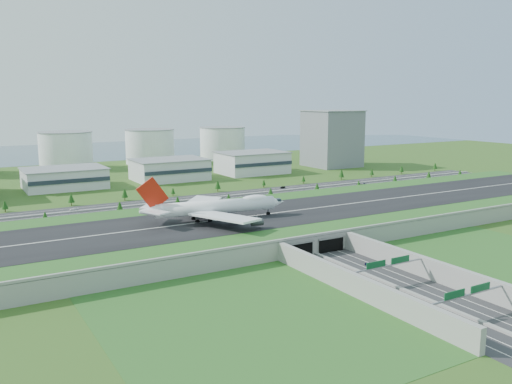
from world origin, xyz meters
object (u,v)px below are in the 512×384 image
car_6 (363,183)px  car_7 (74,209)px  car_5 (283,187)px  car_1 (414,309)px  boeing_747 (215,207)px  office_tower (332,139)px  car_0 (348,276)px  car_2 (370,264)px

car_6 → car_7: 221.55m
car_7 → car_5: bearing=100.1°
car_5 → car_1: bearing=-40.9°
car_1 → car_6: (160.33, 208.01, 0.06)m
boeing_747 → car_1: (12.46, -120.75, -13.89)m
car_7 → car_6: bearing=95.6°
office_tower → car_0: (-208.43, -277.39, -26.68)m
car_6 → car_7: car_6 is taller
office_tower → car_0: bearing=-126.9°
car_0 → car_5: size_ratio=0.91×
boeing_747 → car_2: size_ratio=14.59×
car_0 → car_5: car_5 is taller
office_tower → car_7: (-271.99, -94.39, -26.65)m
car_1 → car_6: car_6 is taller
car_0 → car_7: 193.72m
office_tower → car_0: office_tower is taller
office_tower → car_6: 120.13m
boeing_747 → car_6: boeing_747 is taller
boeing_747 → car_0: (15.08, -84.53, -13.87)m
office_tower → boeing_747: size_ratio=0.72×
car_0 → car_7: size_ratio=0.82×
boeing_747 → car_6: size_ratio=14.19×
car_2 → car_7: (-81.20, 175.82, -0.00)m
car_0 → car_5: bearing=42.6°
office_tower → car_1: (-211.05, -313.60, -26.69)m
car_0 → car_7: bearing=87.9°
car_2 → car_7: 193.67m
boeing_747 → car_5: bearing=51.7°
car_5 → office_tower: bearing=109.6°
office_tower → car_2: office_tower is taller
car_6 → car_7: size_ratio=1.08×
car_0 → car_7: car_7 is taller
boeing_747 → car_0: 86.98m
office_tower → car_5: office_tower is taller
car_0 → car_6: size_ratio=0.76×
car_5 → car_6: car_6 is taller
car_5 → car_6: (65.94, -15.69, 0.00)m
car_1 → car_7: size_ratio=0.83×
car_1 → car_5: car_5 is taller
car_1 → car_7: 227.52m
boeing_747 → car_5: boeing_747 is taller
car_0 → car_2: size_ratio=0.78×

